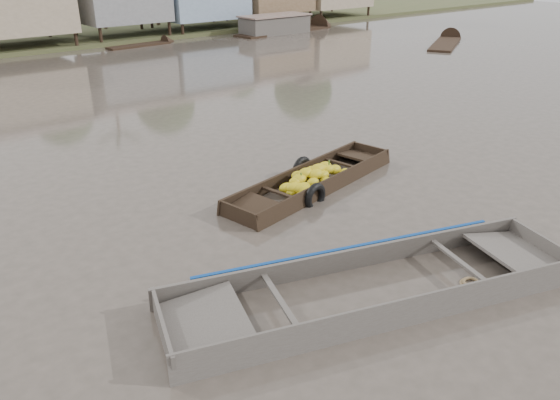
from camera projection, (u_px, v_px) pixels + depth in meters
ground at (328, 259)px, 10.60m from camera, size 120.00×120.00×0.00m
banana_boat at (311, 182)px, 13.75m from camera, size 5.65×2.25×0.78m
viewer_boat at (375, 292)px, 9.48m from camera, size 7.69×4.27×0.60m
distant_boats at (218, 40)px, 35.04m from camera, size 47.02×14.49×1.38m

